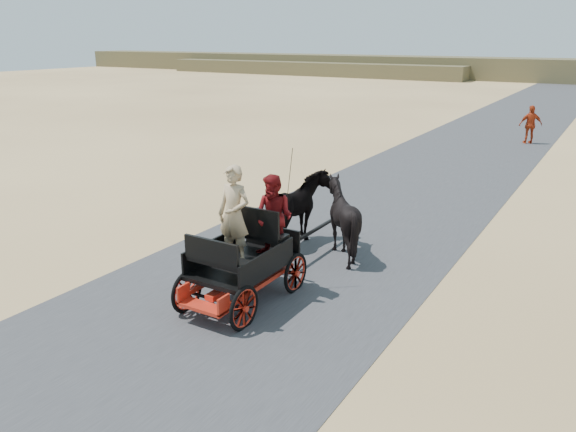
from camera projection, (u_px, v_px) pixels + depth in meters
The scene contains 10 objects.
ground at pixel (170, 344), 8.94m from camera, with size 140.00×140.00×0.00m, color tan.
road at pixel (170, 344), 8.93m from camera, with size 6.00×140.00×0.01m, color #38383A.
ridge_far at pixel (574, 71), 59.12m from camera, with size 140.00×6.00×2.40m, color brown.
ridge_near at pixel (307, 69), 70.74m from camera, with size 40.00×4.00×1.60m, color brown.
carriage at pixel (243, 282), 10.33m from camera, with size 1.30×2.40×0.72m, color black, non-canonical shape.
horse_left at pixel (299, 211), 12.90m from camera, with size 0.91×2.01×1.70m, color black.
horse_right at pixel (342, 218), 12.36m from camera, with size 1.37×1.54×1.70m, color black.
driver_man at pixel (234, 215), 10.09m from camera, with size 0.66×0.43×1.80m, color tan.
passenger_woman at pixel (274, 217), 10.32m from camera, with size 0.77×0.60×1.58m, color #660C0F.
pedestrian at pixel (531, 125), 25.40m from camera, with size 1.01×0.42×1.73m, color #A83113.
Camera 1 is at (5.69, -5.78, 4.68)m, focal length 35.00 mm.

